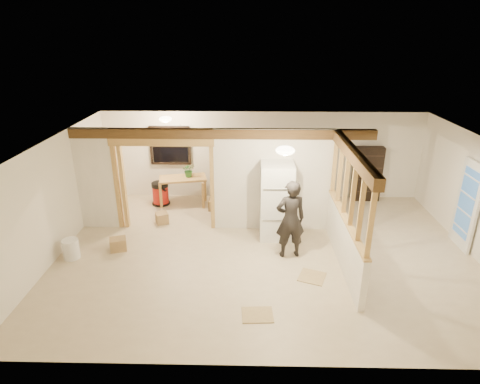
{
  "coord_description": "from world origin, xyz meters",
  "views": [
    {
      "loc": [
        -0.38,
        -7.74,
        4.56
      ],
      "look_at": [
        -0.57,
        0.4,
        1.27
      ],
      "focal_mm": 30.0,
      "sensor_mm": 36.0,
      "label": 1
    }
  ],
  "objects_px": {
    "bookshelf": "(367,174)",
    "refrigerator": "(276,201)",
    "work_table": "(183,191)",
    "shop_vac": "(161,193)",
    "woman": "(290,219)"
  },
  "relations": [
    {
      "from": "refrigerator",
      "to": "woman",
      "type": "bearing_deg",
      "value": -74.89
    },
    {
      "from": "work_table",
      "to": "woman",
      "type": "bearing_deg",
      "value": -57.17
    },
    {
      "from": "work_table",
      "to": "bookshelf",
      "type": "distance_m",
      "value": 5.22
    },
    {
      "from": "shop_vac",
      "to": "bookshelf",
      "type": "distance_m",
      "value": 5.86
    },
    {
      "from": "shop_vac",
      "to": "work_table",
      "type": "bearing_deg",
      "value": 2.47
    },
    {
      "from": "woman",
      "to": "shop_vac",
      "type": "relative_size",
      "value": 2.64
    },
    {
      "from": "refrigerator",
      "to": "woman",
      "type": "relative_size",
      "value": 1.04
    },
    {
      "from": "refrigerator",
      "to": "bookshelf",
      "type": "xyz_separation_m",
      "value": [
        2.71,
        2.27,
        -0.12
      ]
    },
    {
      "from": "shop_vac",
      "to": "bookshelf",
      "type": "height_order",
      "value": "bookshelf"
    },
    {
      "from": "work_table",
      "to": "shop_vac",
      "type": "xyz_separation_m",
      "value": [
        -0.64,
        -0.03,
        -0.07
      ]
    },
    {
      "from": "bookshelf",
      "to": "refrigerator",
      "type": "bearing_deg",
      "value": -140.08
    },
    {
      "from": "bookshelf",
      "to": "woman",
      "type": "bearing_deg",
      "value": -128.02
    },
    {
      "from": "refrigerator",
      "to": "shop_vac",
      "type": "bearing_deg",
      "value": 149.86
    },
    {
      "from": "work_table",
      "to": "shop_vac",
      "type": "height_order",
      "value": "work_table"
    },
    {
      "from": "shop_vac",
      "to": "refrigerator",
      "type": "bearing_deg",
      "value": -30.14
    }
  ]
}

